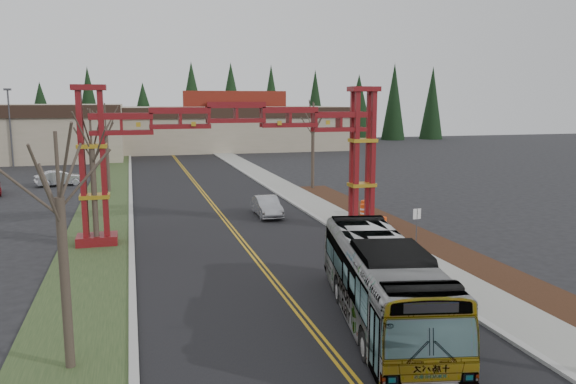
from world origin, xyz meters
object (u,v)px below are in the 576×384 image
object	(u,v)px
transit_bus	(382,282)
barrel_north	(365,208)
bare_tree_median_far	(106,127)
bare_tree_median_near	(59,199)
retail_building_east	(228,128)
bare_tree_median_mid	(92,147)
light_pole_far	(10,122)
parked_car_far_a	(60,178)
barrel_south	(383,224)
silver_sedan	(267,206)
barrel_mid	(364,211)
bare_tree_right_far	(313,124)
street_sign	(417,219)
gateway_arch	(236,136)

from	to	relation	value
transit_bus	barrel_north	size ratio (longest dim) A/B	10.43
bare_tree_median_far	barrel_north	xyz separation A→B (m)	(17.79, -15.97, -5.22)
bare_tree_median_far	bare_tree_median_near	bearing A→B (deg)	-90.00
retail_building_east	bare_tree_median_mid	xyz separation A→B (m)	(-18.00, -62.30, 2.08)
retail_building_east	barrel_north	distance (m)	58.49
transit_bus	barrel_north	xyz separation A→B (m)	(7.20, 18.14, -1.03)
bare_tree_median_far	light_pole_far	xyz separation A→B (m)	(-11.99, 23.26, -0.26)
parked_car_far_a	barrel_south	distance (m)	33.55
barrel_south	bare_tree_median_near	bearing A→B (deg)	-140.27
silver_sedan	barrel_mid	world-z (taller)	silver_sedan
barrel_south	barrel_mid	distance (m)	4.15
silver_sedan	bare_tree_right_far	bearing A→B (deg)	58.26
bare_tree_median_mid	street_sign	size ratio (longest dim) A/B	3.58
retail_building_east	street_sign	size ratio (longest dim) A/B	17.80
street_sign	barrel_north	world-z (taller)	street_sign
bare_tree_median_near	barrel_south	distance (m)	22.52
parked_car_far_a	barrel_mid	bearing A→B (deg)	-151.46
retail_building_east	barrel_north	xyz separation A→B (m)	(-0.21, -58.41, -2.97)
bare_tree_median_near	barrel_mid	xyz separation A→B (m)	(17.43, 18.18, -4.78)
silver_sedan	street_sign	distance (m)	11.98
bare_tree_right_far	bare_tree_median_far	bearing A→B (deg)	169.08
parked_car_far_a	bare_tree_median_far	xyz separation A→B (m)	(4.62, -4.97, 5.02)
street_sign	barrel_mid	distance (m)	8.00
bare_tree_median_near	bare_tree_median_far	xyz separation A→B (m)	(0.00, 34.81, 0.50)
gateway_arch	street_sign	world-z (taller)	gateway_arch
bare_tree_median_mid	street_sign	xyz separation A→B (m)	(17.17, -4.69, -4.05)
silver_sedan	bare_tree_right_far	size ratio (longest dim) A/B	0.54
parked_car_far_a	barrel_north	distance (m)	30.67
gateway_arch	bare_tree_right_far	world-z (taller)	gateway_arch
bare_tree_median_mid	parked_car_far_a	bearing A→B (deg)	100.55
barrel_mid	bare_tree_median_far	bearing A→B (deg)	136.35
barrel_north	street_sign	bearing A→B (deg)	-94.11
bare_tree_median_far	barrel_south	distance (m)	27.29
bare_tree_median_near	barrel_south	world-z (taller)	bare_tree_median_near
parked_car_far_a	bare_tree_median_far	size ratio (longest dim) A/B	0.57
retail_building_east	silver_sedan	xyz separation A→B (m)	(-6.92, -56.72, -2.81)
bare_tree_median_far	transit_bus	bearing A→B (deg)	-72.75
retail_building_east	parked_car_far_a	size ratio (longest dim) A/B	8.57
transit_bus	bare_tree_median_far	xyz separation A→B (m)	(-10.59, 34.11, 4.19)
street_sign	bare_tree_median_far	bearing A→B (deg)	124.97
gateway_arch	light_pole_far	xyz separation A→B (m)	(-19.99, 42.77, -0.49)
transit_bus	silver_sedan	bearing A→B (deg)	100.10
parked_car_far_a	street_sign	size ratio (longest dim) A/B	2.08
bare_tree_median_mid	bare_tree_median_far	bearing A→B (deg)	90.00
parked_car_far_a	bare_tree_median_near	bearing A→B (deg)	169.57
bare_tree_median_near	street_sign	world-z (taller)	bare_tree_median_near
parked_car_far_a	retail_building_east	bearing A→B (deg)	-48.17
silver_sedan	bare_tree_right_far	xyz separation A→B (m)	(6.92, 10.80, 5.21)
transit_bus	barrel_north	distance (m)	19.55
street_sign	barrel_north	size ratio (longest dim) A/B	1.98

